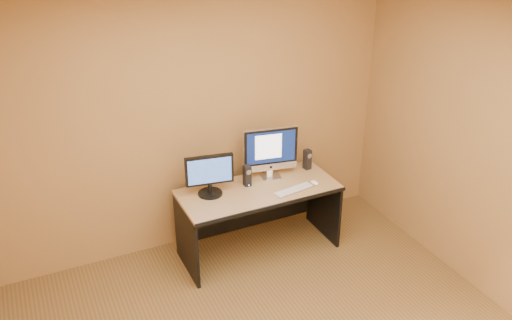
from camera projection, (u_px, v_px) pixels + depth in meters
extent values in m
plane|color=white|center=(304.00, 21.00, 2.88)|extent=(4.00, 4.00, 0.00)
cube|color=#BBBBBF|center=(294.00, 190.00, 5.09)|extent=(0.42, 0.17, 0.02)
ellipsoid|color=white|center=(315.00, 183.00, 5.20)|extent=(0.07, 0.11, 0.03)
cylinder|color=black|center=(269.00, 171.00, 5.45)|extent=(0.07, 0.20, 0.01)
cylinder|color=black|center=(263.00, 172.00, 5.43)|extent=(0.07, 0.16, 0.01)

